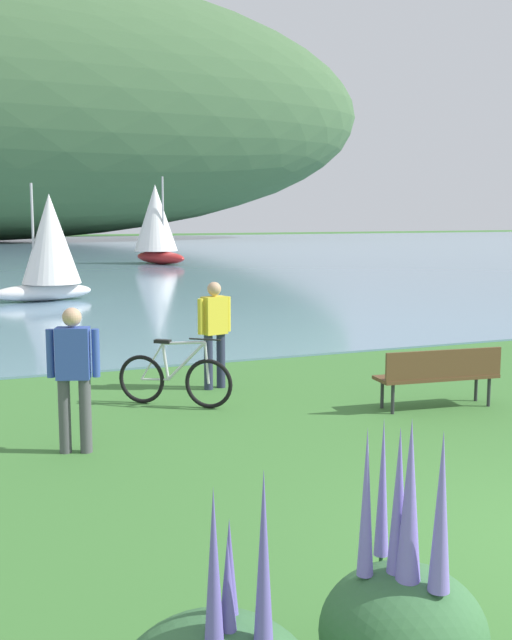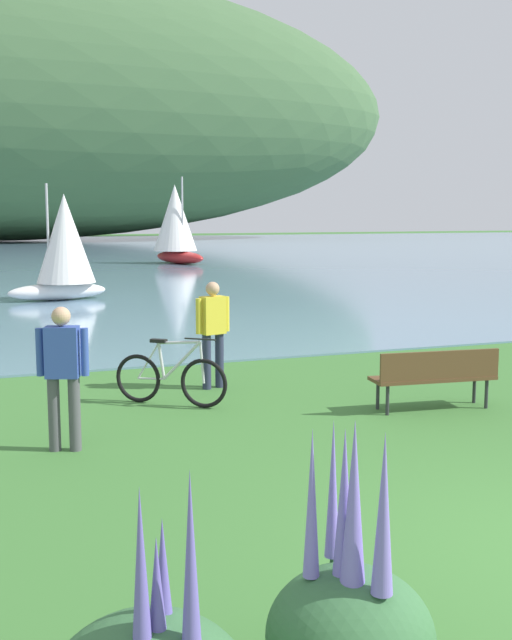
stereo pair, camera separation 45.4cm
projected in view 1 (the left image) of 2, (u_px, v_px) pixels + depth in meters
bay_water at (22, 255)px, 51.27m from camera, size 180.00×80.00×0.04m
park_bench_near_camera at (439, 373)px, 11.04m from camera, size 1.84×0.66×0.88m
bicycle_leaning_near_bench at (175, 379)px, 11.22m from camera, size 1.41×1.16×1.01m
person_at_shoreline at (214, 328)px, 12.25m from camera, size 0.59×0.31×1.71m
person_on_the_grass at (74, 370)px, 8.94m from camera, size 0.58×0.33×1.71m
echium_bush_mid_cluster at (403, 623)px, 4.43m from camera, size 0.97×0.97×1.68m
sailboat_nearest_to_shore at (156, 223)px, 42.23m from camera, size 3.07×4.13×4.70m
sailboat_mid_bay at (49, 246)px, 24.30m from camera, size 3.22×2.11×3.66m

